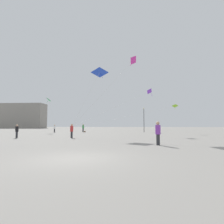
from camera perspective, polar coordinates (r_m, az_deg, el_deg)
name	(u,v)px	position (r m, az deg, el deg)	size (l,w,h in m)	color
ground_plane	(74,159)	(8.77, -11.65, -14.07)	(300.00, 300.00, 0.00)	gray
person_in_green	(83,128)	(40.85, -9.02, -4.84)	(0.40, 0.40, 1.82)	#2D2D33
person_in_white	(54,128)	(40.74, -17.54, -4.84)	(0.36, 0.36, 1.64)	#2D2D33
person_in_purple	(158,132)	(14.50, 14.18, -6.13)	(0.39, 0.39, 1.81)	#2D2D33
person_in_black	(17,130)	(24.78, -27.60, -5.15)	(0.35, 0.35, 1.62)	#2D2D33
person_in_red	(72,130)	(22.50, -12.50, -5.58)	(0.37, 0.37, 1.69)	#2D2D33
kite_violet_delta	(148,92)	(29.04, 11.06, 6.09)	(10.59, 7.83, 5.87)	purple
kite_emerald_delta	(49,100)	(41.77, -19.11, 3.62)	(2.17, 1.86, 6.10)	green
kite_lime_delta	(168,107)	(35.81, 17.24, 1.37)	(19.10, 5.37, 4.05)	#8CD12D
kite_cobalt_delta	(99,73)	(25.79, -3.93, 12.12)	(3.82, 3.57, 7.94)	blue
kite_magenta_delta	(132,61)	(24.93, 6.27, 15.46)	(7.99, 2.86, 9.15)	#D12899
building_left_hall	(18,116)	(107.15, -27.29, -1.11)	(27.82, 8.83, 12.71)	gray
lamppost_west	(144,116)	(40.67, 9.94, -1.17)	(0.36, 0.36, 5.42)	#2D2D30
handbag_beside_flyer	(85,132)	(40.88, -8.52, -6.07)	(0.32, 0.14, 0.24)	brown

